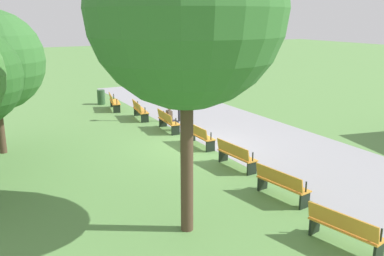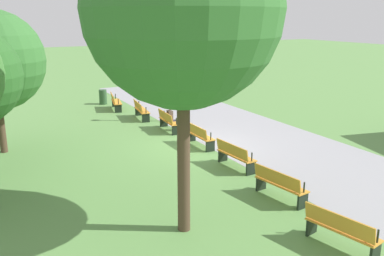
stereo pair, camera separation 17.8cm
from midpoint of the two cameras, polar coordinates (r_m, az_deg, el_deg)
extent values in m
plane|color=#5B8C47|center=(16.67, 0.84, -2.50)|extent=(120.00, 120.00, 0.00)
cube|color=#939399|center=(18.13, 8.56, -1.20)|extent=(30.97, 5.13, 0.01)
cube|color=orange|center=(23.45, -10.67, 3.52)|extent=(1.73, 0.78, 0.04)
cube|color=orange|center=(23.39, -11.19, 4.07)|extent=(1.66, 0.45, 0.40)
cube|color=black|center=(24.26, -10.84, 3.33)|extent=(0.14, 0.38, 0.43)
cylinder|color=black|center=(24.19, -10.84, 4.25)|extent=(0.05, 0.05, 0.30)
cube|color=black|center=(22.74, -10.44, 2.57)|extent=(0.14, 0.38, 0.43)
cylinder|color=black|center=(22.66, -10.44, 3.55)|extent=(0.05, 0.05, 0.30)
cube|color=orange|center=(21.14, -7.22, 2.41)|extent=(1.72, 0.67, 0.04)
cube|color=orange|center=(21.04, -7.77, 3.01)|extent=(1.68, 0.34, 0.40)
cube|color=black|center=(21.93, -7.67, 2.23)|extent=(0.11, 0.38, 0.43)
cylinder|color=black|center=(21.85, -7.65, 3.25)|extent=(0.05, 0.05, 0.30)
cube|color=black|center=(20.45, -6.69, 1.33)|extent=(0.11, 0.38, 0.43)
cylinder|color=black|center=(20.37, -6.67, 2.42)|extent=(0.05, 0.05, 0.30)
cube|color=orange|center=(18.83, -3.43, 0.95)|extent=(1.70, 0.56, 0.04)
cube|color=orange|center=(18.70, -4.01, 1.60)|extent=(1.68, 0.22, 0.40)
cube|color=black|center=(19.59, -4.23, 0.79)|extent=(0.09, 0.38, 0.43)
cylinder|color=black|center=(19.51, -4.20, 1.92)|extent=(0.05, 0.05, 0.30)
cube|color=black|center=(18.18, -2.53, -0.31)|extent=(0.09, 0.38, 0.43)
cylinder|color=black|center=(18.09, -2.49, 0.91)|extent=(0.05, 0.05, 0.30)
cube|color=orange|center=(16.54, 0.84, -1.02)|extent=(1.68, 0.44, 0.04)
cube|color=orange|center=(16.38, 0.24, -0.30)|extent=(1.68, 0.10, 0.40)
cube|color=black|center=(17.26, -0.42, -1.13)|extent=(0.06, 0.37, 0.43)
cylinder|color=black|center=(17.16, -0.36, 0.14)|extent=(0.04, 0.04, 0.30)
cube|color=black|center=(15.96, 2.21, -2.50)|extent=(0.06, 0.37, 0.43)
cylinder|color=black|center=(15.85, 2.28, -1.13)|extent=(0.04, 0.04, 0.30)
cube|color=orange|center=(14.29, 5.82, -3.70)|extent=(1.70, 0.56, 0.04)
cube|color=orange|center=(14.10, 5.20, -2.91)|extent=(1.68, 0.22, 0.40)
cube|color=black|center=(14.95, 3.95, -3.75)|extent=(0.09, 0.38, 0.43)
cylinder|color=black|center=(14.84, 4.04, -2.29)|extent=(0.05, 0.05, 0.30)
cube|color=black|center=(13.80, 7.79, -5.48)|extent=(0.09, 0.38, 0.43)
cylinder|color=black|center=(13.68, 7.91, -3.91)|extent=(0.05, 0.05, 0.30)
cube|color=orange|center=(12.13, 11.88, -7.44)|extent=(1.72, 0.67, 0.04)
cube|color=orange|center=(11.90, 11.29, -6.60)|extent=(1.68, 0.34, 0.40)
cube|color=black|center=(12.70, 9.20, -7.39)|extent=(0.11, 0.38, 0.43)
cylinder|color=black|center=(12.57, 9.34, -5.70)|extent=(0.05, 0.05, 0.30)
cube|color=black|center=(11.76, 14.67, -9.58)|extent=(0.11, 0.38, 0.43)
cylinder|color=black|center=(11.62, 14.86, -7.78)|extent=(0.05, 0.05, 0.30)
cube|color=orange|center=(10.11, 19.72, -12.77)|extent=(1.73, 0.78, 0.04)
cube|color=orange|center=(9.85, 19.24, -11.93)|extent=(1.66, 0.45, 0.40)
cube|color=black|center=(10.56, 15.89, -12.61)|extent=(0.14, 0.38, 0.43)
cylinder|color=black|center=(10.41, 16.11, -10.64)|extent=(0.05, 0.05, 0.30)
cube|color=black|center=(9.92, 23.60, -15.28)|extent=(0.14, 0.38, 0.43)
cylinder|color=black|center=(9.75, 23.91, -13.21)|extent=(0.05, 0.05, 0.30)
cube|color=#4C4238|center=(18.68, -3.40, 1.63)|extent=(0.33, 0.22, 0.50)
sphere|color=tan|center=(18.60, -3.36, 2.80)|extent=(0.22, 0.22, 0.22)
cylinder|color=#23232D|center=(18.89, -2.97, 0.94)|extent=(0.15, 0.37, 0.13)
cylinder|color=#23232D|center=(19.00, -2.46, 0.37)|extent=(0.12, 0.12, 0.43)
cylinder|color=#23232D|center=(18.72, -2.77, 0.82)|extent=(0.15, 0.37, 0.13)
cylinder|color=#23232D|center=(18.84, -2.25, 0.24)|extent=(0.12, 0.12, 0.43)
cylinder|color=#4C3828|center=(17.17, -24.96, 0.53)|extent=(0.26, 0.26, 2.27)
cylinder|color=#4C3828|center=(9.70, -1.23, -3.81)|extent=(0.30, 0.30, 3.77)
sphere|color=#336B2D|center=(9.18, -1.35, 16.01)|extent=(4.32, 4.32, 4.32)
cylinder|color=black|center=(20.23, -2.07, 6.07)|extent=(0.10, 0.10, 3.75)
sphere|color=white|center=(20.02, -2.13, 11.77)|extent=(0.32, 0.32, 0.32)
cylinder|color=#2D512D|center=(25.12, -12.49, 4.13)|extent=(0.45, 0.45, 0.85)
camera|label=1|loc=(0.09, -90.31, -0.08)|focal=39.11mm
camera|label=2|loc=(0.09, 89.69, 0.08)|focal=39.11mm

